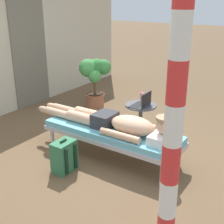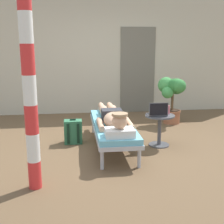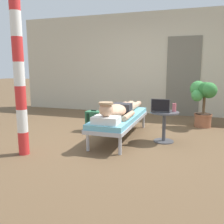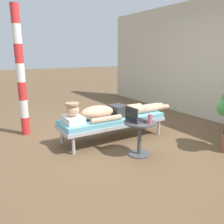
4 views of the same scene
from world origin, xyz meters
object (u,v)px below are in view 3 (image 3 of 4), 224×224
(side_table, at_px, (164,121))
(drink_glass, at_px, (174,107))
(porch_post, at_px, (19,74))
(laptop, at_px, (161,108))
(backpack, at_px, (94,121))
(person_reclining, at_px, (119,110))
(lounge_chair, at_px, (120,119))
(potted_plant, at_px, (204,96))

(side_table, height_order, drink_glass, drink_glass)
(porch_post, bearing_deg, side_table, 34.22)
(laptop, bearing_deg, backpack, 165.11)
(person_reclining, height_order, drink_glass, person_reclining)
(lounge_chair, height_order, porch_post, porch_post)
(side_table, xyz_separation_m, backpack, (-1.42, 0.31, -0.16))
(laptop, bearing_deg, potted_plant, 63.11)
(lounge_chair, height_order, laptop, laptop)
(side_table, bearing_deg, lounge_chair, 179.17)
(lounge_chair, relative_size, porch_post, 0.83)
(lounge_chair, relative_size, backpack, 4.55)
(lounge_chair, distance_m, side_table, 0.78)
(side_table, height_order, backpack, side_table)
(laptop, distance_m, drink_glass, 0.24)
(lounge_chair, bearing_deg, side_table, -0.83)
(lounge_chair, distance_m, potted_plant, 1.99)
(laptop, height_order, porch_post, porch_post)
(person_reclining, bearing_deg, potted_plant, 44.83)
(laptop, height_order, potted_plant, potted_plant)
(person_reclining, height_order, porch_post, porch_post)
(porch_post, bearing_deg, drink_glass, 33.39)
(lounge_chair, bearing_deg, porch_post, -130.31)
(backpack, relative_size, porch_post, 0.18)
(side_table, bearing_deg, potted_plant, 64.26)
(laptop, xyz_separation_m, drink_glass, (0.21, 0.11, 0.01))
(laptop, xyz_separation_m, potted_plant, (0.71, 1.41, 0.09))
(side_table, bearing_deg, porch_post, -145.78)
(lounge_chair, xyz_separation_m, porch_post, (-1.09, -1.28, 0.82))
(porch_post, bearing_deg, lounge_chair, 49.69)
(backpack, distance_m, porch_post, 1.91)
(porch_post, bearing_deg, person_reclining, 47.82)
(drink_glass, relative_size, potted_plant, 0.14)
(lounge_chair, distance_m, porch_post, 1.87)
(side_table, relative_size, laptop, 1.69)
(lounge_chair, xyz_separation_m, laptop, (0.72, -0.06, 0.24))
(drink_glass, height_order, backpack, drink_glass)
(porch_post, bearing_deg, laptop, 34.00)
(lounge_chair, xyz_separation_m, side_table, (0.78, -0.01, 0.01))
(person_reclining, height_order, laptop, laptop)
(drink_glass, bearing_deg, potted_plant, 68.77)
(lounge_chair, height_order, person_reclining, person_reclining)
(laptop, bearing_deg, side_table, 40.52)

